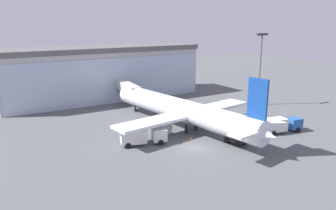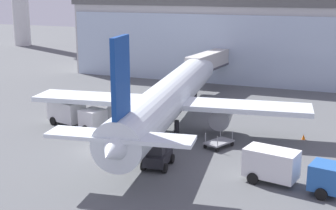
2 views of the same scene
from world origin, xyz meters
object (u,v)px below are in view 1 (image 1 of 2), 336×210
at_px(fuel_truck, 281,124).
at_px(safety_cone_wingtip, 234,115).
at_px(catering_truck, 142,136).
at_px(baggage_cart, 224,126).
at_px(apron_light_mast, 260,63).
at_px(airplane, 183,110).
at_px(pushback_tug, 236,138).
at_px(jet_bridge, 126,88).
at_px(safety_cone_nose, 191,138).

relative_size(fuel_truck, safety_cone_wingtip, 13.78).
relative_size(catering_truck, baggage_cart, 2.38).
relative_size(apron_light_mast, safety_cone_wingtip, 30.11).
relative_size(airplane, pushback_tug, 11.47).
bearing_deg(safety_cone_wingtip, jet_bridge, 129.15).
xyz_separation_m(apron_light_mast, catering_truck, (-35.15, -9.39, -8.51)).
xyz_separation_m(safety_cone_nose, safety_cone_wingtip, (15.65, 7.04, 0.00)).
xyz_separation_m(jet_bridge, pushback_tug, (5.16, -31.56, -3.27)).
bearing_deg(apron_light_mast, pushback_tug, -142.56).
relative_size(apron_light_mast, safety_cone_nose, 30.11).
relative_size(baggage_cart, safety_cone_nose, 5.81).
bearing_deg(safety_cone_nose, baggage_cart, 10.43).
height_order(apron_light_mast, catering_truck, apron_light_mast).
bearing_deg(fuel_truck, safety_cone_nose, 172.98).
height_order(catering_truck, safety_cone_wingtip, catering_truck).
bearing_deg(pushback_tug, jet_bridge, 2.23).
xyz_separation_m(fuel_truck, baggage_cart, (-7.35, 6.58, -0.97)).
distance_m(airplane, pushback_tug, 11.46).
xyz_separation_m(catering_truck, safety_cone_nose, (7.93, -2.23, -1.19)).
bearing_deg(pushback_tug, apron_light_mast, -59.62).
distance_m(jet_bridge, safety_cone_nose, 26.58).
xyz_separation_m(airplane, safety_cone_wingtip, (13.69, 1.61, -3.25)).
bearing_deg(fuel_truck, jet_bridge, 127.41).
bearing_deg(pushback_tug, baggage_cart, -33.15).
bearing_deg(safety_cone_nose, pushback_tug, -45.68).
bearing_deg(apron_light_mast, safety_cone_nose, -156.90).
xyz_separation_m(catering_truck, safety_cone_wingtip, (23.58, 4.81, -1.19)).
height_order(jet_bridge, fuel_truck, jet_bridge).
bearing_deg(jet_bridge, pushback_tug, -166.00).
distance_m(apron_light_mast, catering_truck, 37.36).
bearing_deg(safety_cone_nose, fuel_truck, -17.54).
relative_size(airplane, safety_cone_nose, 70.82).
distance_m(baggage_cart, safety_cone_wingtip, 9.00).
bearing_deg(apron_light_mast, baggage_cart, -151.77).
relative_size(catering_truck, fuel_truck, 1.01).
bearing_deg(jet_bridge, baggage_cart, -156.28).
bearing_deg(airplane, apron_light_mast, -85.14).
xyz_separation_m(apron_light_mast, pushback_tug, (-22.07, -16.89, -9.00)).
distance_m(baggage_cart, pushback_tug, 7.64).
bearing_deg(apron_light_mast, safety_cone_wingtip, -158.41).
bearing_deg(pushback_tug, fuel_truck, -95.63).
height_order(apron_light_mast, airplane, apron_light_mast).
relative_size(pushback_tug, safety_cone_nose, 6.18).
xyz_separation_m(jet_bridge, baggage_cart, (8.52, -24.71, -3.74)).
height_order(airplane, catering_truck, airplane).
height_order(airplane, safety_cone_wingtip, airplane).
bearing_deg(safety_cone_wingtip, safety_cone_nose, -155.80).
height_order(jet_bridge, apron_light_mast, apron_light_mast).
distance_m(jet_bridge, fuel_truck, 35.19).
distance_m(catering_truck, baggage_cart, 16.47).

